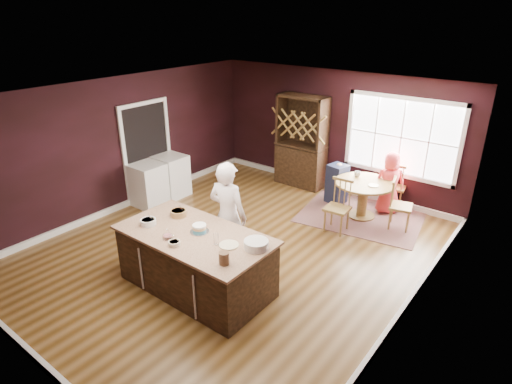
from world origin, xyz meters
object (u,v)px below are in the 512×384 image
baker (228,216)px  seated_woman (390,183)px  toddler (339,166)px  hutch (301,142)px  chair_north (395,185)px  dining_table (363,192)px  kitchen_island (196,262)px  chair_south (337,206)px  washer (148,185)px  dryer (171,176)px  high_chair (337,183)px  chair_east (401,204)px  layer_cake (199,228)px

baker → seated_woman: bearing=-118.6°
toddler → hutch: size_ratio=0.12×
baker → chair_north: 4.02m
dining_table → baker: size_ratio=0.65×
seated_woman → chair_north: bearing=-127.8°
kitchen_island → chair_south: size_ratio=2.26×
dining_table → washer: washer is taller
hutch → washer: (-1.94, -2.94, -0.61)m
hutch → dryer: 3.07m
high_chair → hutch: (-1.17, 0.39, 0.62)m
dining_table → hutch: hutch is taller
baker → chair_south: baker is taller
chair_south → toddler: bearing=112.7°
chair_east → chair_north: size_ratio=0.98×
high_chair → dryer: 3.65m
dining_table → chair_south: bearing=-98.0°
layer_cake → high_chair: 3.99m
toddler → washer: (-3.10, -2.61, -0.35)m
washer → toddler: bearing=40.1°
baker → hutch: bearing=-84.0°
dryer → layer_cake: bearing=-34.8°
layer_cake → chair_east: bearing=64.9°
high_chair → seated_woman: bearing=24.5°
seated_woman → kitchen_island: bearing=38.6°
toddler → seated_woman: bearing=9.0°
chair_south → dryer: (-3.73, -0.75, -0.05)m
dining_table → hutch: (-1.91, 0.68, 0.53)m
high_chair → washer: bearing=-128.0°
chair_east → washer: size_ratio=1.10×
chair_south → chair_north: (0.45, 1.67, 0.00)m
chair_north → toddler: 1.21m
seated_woman → washer: bearing=-1.2°
chair_south → high_chair: chair_south is taller
dining_table → seated_woman: bearing=58.5°
chair_south → high_chair: bearing=113.4°
high_chair → toddler: bearing=112.6°
dining_table → toddler: bearing=155.0°
kitchen_island → dining_table: (0.95, 3.73, 0.10)m
chair_east → dining_table: bearing=74.2°
dryer → dining_table: bearing=22.8°
chair_east → chair_north: (-0.45, 0.83, 0.01)m
kitchen_island → toddler: 4.11m
high_chair → washer: 4.02m
chair_north → washer: size_ratio=1.13×
chair_east → chair_south: size_ratio=0.98×
toddler → chair_south: bearing=-62.6°
baker → chair_south: 2.31m
chair_south → seated_woman: bearing=67.6°
washer → dryer: bearing=90.0°
hutch → chair_north: bearing=3.3°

